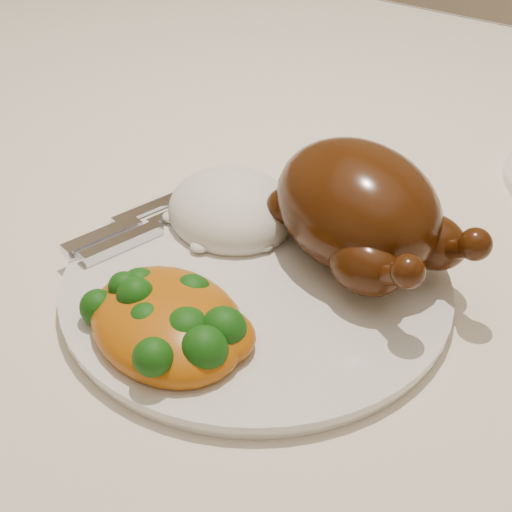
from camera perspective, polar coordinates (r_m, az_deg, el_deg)
The scene contains 7 objects.
dining_table at distance 0.79m, azimuth 2.56°, elevation 2.05°, with size 1.60×0.90×0.76m.
tablecloth at distance 0.75m, azimuth 2.70°, elevation 6.69°, with size 1.73×1.03×0.18m.
dinner_plate at distance 0.54m, azimuth 0.00°, elevation -2.26°, with size 0.29×0.29×0.01m, color silver.
roast_chicken at distance 0.53m, azimuth 8.31°, elevation 3.75°, with size 0.19×0.16×0.09m.
rice_mound at distance 0.59m, azimuth -1.97°, elevation 3.65°, with size 0.14×0.14×0.06m.
mac_and_cheese at distance 0.48m, azimuth -6.64°, elevation -5.43°, with size 0.15×0.13×0.05m.
cutlery at distance 0.59m, azimuth -9.81°, elevation 2.27°, with size 0.05×0.16×0.01m.
Camera 1 is at (0.37, -0.54, 1.11)m, focal length 50.00 mm.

